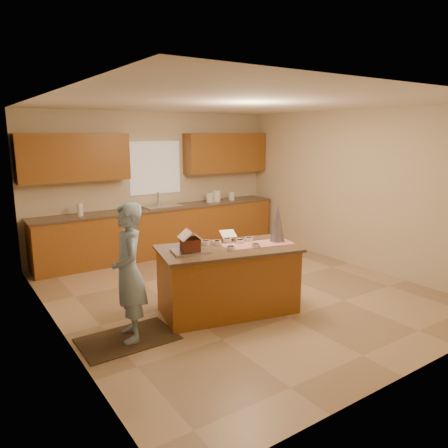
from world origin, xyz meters
The scene contains 28 objects.
floor centered at (0.00, 0.00, 0.00)m, with size 5.50×5.50×0.00m, color tan.
ceiling centered at (0.00, 0.00, 2.70)m, with size 5.50×5.50×0.00m, color silver.
wall_back centered at (0.00, 2.75, 1.35)m, with size 5.50×5.50×0.00m, color beige.
wall_front centered at (0.00, -2.75, 1.35)m, with size 5.50×5.50×0.00m, color beige.
wall_left centered at (-2.50, 0.00, 1.35)m, with size 5.50×5.50×0.00m, color beige.
wall_right centered at (2.50, 0.00, 1.35)m, with size 5.50×5.50×0.00m, color beige.
stone_accent centered at (-2.48, -0.80, 1.25)m, with size 2.50×2.50×0.00m, color gray.
window_curtain centered at (0.00, 2.72, 1.65)m, with size 1.05×0.03×1.00m, color white.
back_counter_base centered at (0.00, 2.45, 0.44)m, with size 4.80×0.60×0.88m, color #90561D.
back_counter_top centered at (0.00, 2.45, 0.90)m, with size 4.85×0.63×0.04m, color brown.
upper_cabinet_left centered at (-1.55, 2.57, 1.90)m, with size 1.85×0.35×0.80m, color brown.
upper_cabinet_right centered at (1.55, 2.57, 1.90)m, with size 1.85×0.35×0.80m, color brown.
sink centered at (0.00, 2.45, 0.89)m, with size 0.70×0.45×0.12m, color silver.
faucet centered at (0.00, 2.63, 1.06)m, with size 0.03×0.03×0.28m, color silver.
island_base centered at (-0.52, -0.50, 0.41)m, with size 1.70×0.85×0.83m, color #90561D.
island_top centered at (-0.52, -0.50, 0.85)m, with size 1.77×0.92×0.04m, color brown.
table_runner centered at (-0.10, -0.60, 0.87)m, with size 0.94×0.34×0.01m, color #B00D0C.
baking_tray centered at (-1.03, -0.43, 0.88)m, with size 0.43×0.32×0.02m, color silver.
cookbook centered at (-0.30, -0.19, 0.95)m, with size 0.21×0.02×0.17m, color white.
tinsel_tree centered at (0.21, -0.63, 1.13)m, with size 0.21×0.21×0.52m, color #A8A8B4.
rug centered at (-1.92, -0.53, 0.01)m, with size 1.06×0.69×0.01m, color black.
boy centered at (-1.87, -0.53, 0.79)m, with size 0.57×0.37×1.56m, color #8BAFC6.
canister_a centered at (1.07, 2.45, 1.02)m, with size 0.14×0.14×0.20m, color white.
canister_b centered at (1.24, 2.45, 1.04)m, with size 0.16×0.16×0.23m, color white.
canister_c centered at (1.62, 2.45, 1.01)m, with size 0.13×0.13×0.18m, color white.
paper_towel centered at (-1.55, 2.45, 1.03)m, with size 0.10×0.10×0.22m, color white.
gingerbread_house centered at (-1.03, -0.43, 0.99)m, with size 0.31×0.32×0.27m.
candy_bowls centered at (-0.39, -0.42, 0.89)m, with size 0.69×0.61×0.05m.
Camera 1 is at (-3.52, -4.85, 2.30)m, focal length 34.14 mm.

